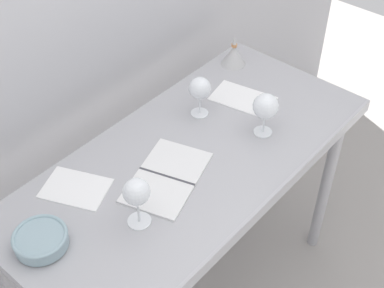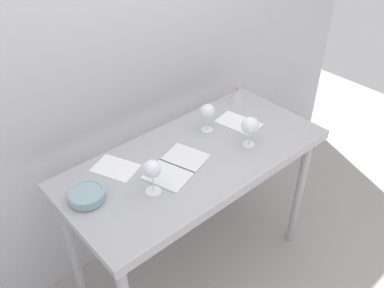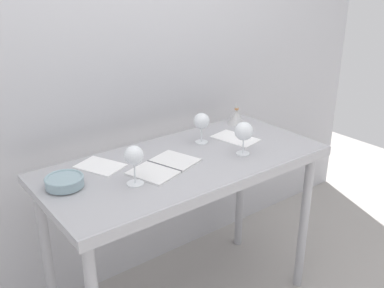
# 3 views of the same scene
# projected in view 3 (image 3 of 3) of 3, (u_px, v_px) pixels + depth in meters

# --- Properties ---
(back_wall) EXTENTS (3.80, 0.04, 2.60)m
(back_wall) POSITION_uv_depth(u_px,v_px,m) (130.00, 61.00, 2.33)
(back_wall) COLOR #B8B8BE
(back_wall) RESTS_ON ground_plane
(steel_counter) EXTENTS (1.40, 0.65, 0.90)m
(steel_counter) POSITION_uv_depth(u_px,v_px,m) (186.00, 179.00, 2.16)
(steel_counter) COLOR #A5A5AA
(steel_counter) RESTS_ON ground_plane
(wine_glass_near_left) EXTENTS (0.08, 0.08, 0.18)m
(wine_glass_near_left) POSITION_uv_depth(u_px,v_px,m) (134.00, 157.00, 1.83)
(wine_glass_near_left) COLOR white
(wine_glass_near_left) RESTS_ON steel_counter
(wine_glass_far_right) EXTENTS (0.08, 0.08, 0.16)m
(wine_glass_far_right) POSITION_uv_depth(u_px,v_px,m) (202.00, 122.00, 2.28)
(wine_glass_far_right) COLOR white
(wine_glass_far_right) RESTS_ON steel_counter
(wine_glass_near_right) EXTENTS (0.09, 0.09, 0.17)m
(wine_glass_near_right) POSITION_uv_depth(u_px,v_px,m) (244.00, 132.00, 2.14)
(wine_glass_near_right) COLOR white
(wine_glass_near_right) RESTS_ON steel_counter
(open_notebook) EXTENTS (0.37, 0.29, 0.01)m
(open_notebook) POSITION_uv_depth(u_px,v_px,m) (164.00, 166.00, 2.04)
(open_notebook) COLOR silver
(open_notebook) RESTS_ON steel_counter
(tasting_sheet_upper) EXTENTS (0.22, 0.25, 0.00)m
(tasting_sheet_upper) POSITION_uv_depth(u_px,v_px,m) (100.00, 166.00, 2.05)
(tasting_sheet_upper) COLOR white
(tasting_sheet_upper) RESTS_ON steel_counter
(tasting_sheet_lower) EXTENTS (0.19, 0.26, 0.00)m
(tasting_sheet_lower) POSITION_uv_depth(u_px,v_px,m) (235.00, 138.00, 2.38)
(tasting_sheet_lower) COLOR white
(tasting_sheet_lower) RESTS_ON steel_counter
(tasting_bowl) EXTENTS (0.16, 0.16, 0.05)m
(tasting_bowl) POSITION_uv_depth(u_px,v_px,m) (64.00, 181.00, 1.84)
(tasting_bowl) COLOR beige
(tasting_bowl) RESTS_ON steel_counter
(decanter_funnel) EXTENTS (0.10, 0.10, 0.13)m
(decanter_funnel) POSITION_uv_depth(u_px,v_px,m) (236.00, 116.00, 2.59)
(decanter_funnel) COLOR #B6B6B6
(decanter_funnel) RESTS_ON steel_counter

